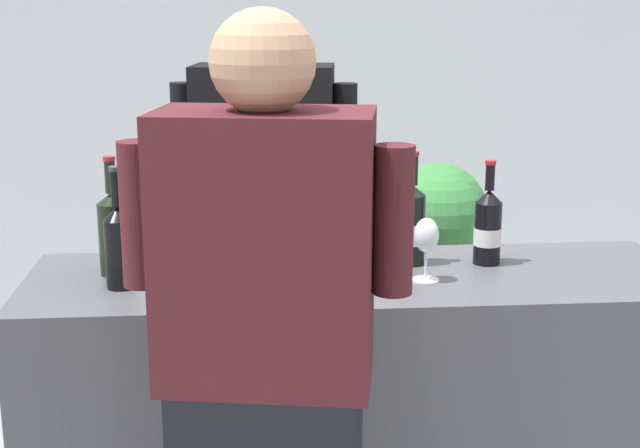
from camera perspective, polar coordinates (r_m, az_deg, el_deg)
wall_back at (r=5.03m, az=-1.25°, el=10.57°), size 8.00×0.10×2.80m
counter at (r=2.73m, az=2.29°, el=-12.79°), size 1.86×0.58×0.95m
wine_bottle_0 at (r=2.59m, az=-12.94°, el=-0.42°), size 0.08×0.08×0.34m
wine_bottle_1 at (r=2.46m, az=-12.56°, el=-1.18°), size 0.08×0.08×0.33m
wine_bottle_2 at (r=2.54m, az=0.99°, el=-0.09°), size 0.08×0.08×0.36m
wine_bottle_3 at (r=2.42m, az=-5.24°, el=-1.20°), size 0.08×0.08×0.35m
wine_bottle_4 at (r=2.67m, az=10.55°, el=-0.18°), size 0.08×0.08×0.31m
wine_bottle_5 at (r=2.56m, az=-7.81°, el=-0.64°), size 0.08×0.08×0.31m
wine_bottle_6 at (r=2.63m, az=5.79°, el=0.01°), size 0.08×0.08×0.33m
wine_glass at (r=2.48m, az=6.74°, el=-0.90°), size 0.08×0.08×0.18m
person_server at (r=3.10m, az=-3.44°, el=-2.65°), size 0.61×0.30×1.68m
person_guest at (r=1.95m, az=-3.29°, el=-12.81°), size 0.58×0.31×1.69m
potted_shrub at (r=4.04m, az=7.07°, el=-1.15°), size 0.46×0.55×1.01m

